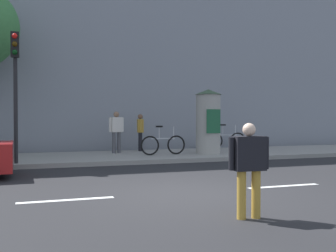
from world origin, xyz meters
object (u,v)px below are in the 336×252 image
poster_column (208,121)px  pedestrian_in_dark_shirt (140,130)px  pedestrian_near_pole (116,129)px  bicycle_upright (226,140)px  pedestrian_in_light_jacket (249,163)px  traffic_light (15,75)px  bicycle_leaning (163,144)px

poster_column → pedestrian_in_dark_shirt: bearing=138.0°
poster_column → pedestrian_near_pole: size_ratio=1.52×
poster_column → bicycle_upright: poster_column is taller
poster_column → pedestrian_near_pole: bearing=156.9°
pedestrian_in_light_jacket → bicycle_upright: 11.78m
pedestrian_in_dark_shirt → bicycle_upright: bearing=-0.9°
pedestrian_near_pole → traffic_light: bearing=-144.1°
bicycle_leaning → bicycle_upright: 3.98m
poster_column → bicycle_leaning: bearing=177.4°
poster_column → traffic_light: bearing=-170.1°
poster_column → pedestrian_in_light_jacket: 9.36m
traffic_light → pedestrian_in_light_jacket: (3.63, -7.55, -1.97)m
traffic_light → pedestrian_in_light_jacket: bearing=-64.3°
poster_column → pedestrian_in_light_jacket: poster_column is taller
pedestrian_near_pole → pedestrian_in_dark_shirt: 1.25m
bicycle_upright → pedestrian_in_dark_shirt: bearing=179.1°
pedestrian_in_light_jacket → bicycle_leaning: size_ratio=0.84×
bicycle_leaning → poster_column: bearing=-2.6°
bicycle_leaning → bicycle_upright: bearing=27.2°
traffic_light → poster_column: traffic_light is taller
traffic_light → bicycle_leaning: size_ratio=2.24×
pedestrian_in_light_jacket → pedestrian_near_pole: 10.16m
pedestrian_near_pole → pedestrian_in_dark_shirt: pedestrian_near_pole is taller
traffic_light → bicycle_leaning: 5.75m
traffic_light → pedestrian_near_pole: bearing=35.9°
bicycle_upright → pedestrian_in_light_jacket: bearing=-115.3°
pedestrian_near_pole → bicycle_leaning: (1.50, -1.33, -0.57)m
pedestrian_in_light_jacket → pedestrian_near_pole: size_ratio=0.91×
pedestrian_in_light_jacket → bicycle_leaning: pedestrian_in_light_jacket is taller
pedestrian_in_dark_shirt → bicycle_upright: pedestrian_in_dark_shirt is taller
traffic_light → bicycle_upright: 9.48m
pedestrian_in_light_jacket → bicycle_upright: bearing=64.7°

